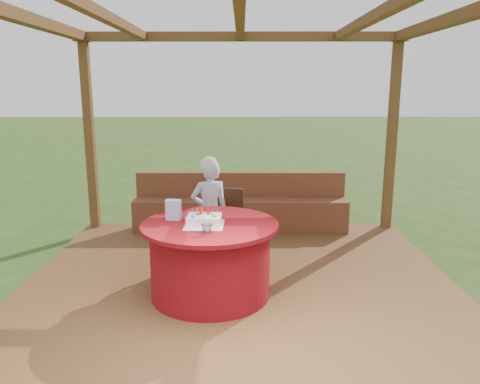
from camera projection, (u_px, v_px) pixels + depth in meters
name	position (u px, v px, depth m)	size (l,w,h in m)	color
ground	(240.00, 287.00, 5.06)	(60.00, 60.00, 0.00)	#284617
deck	(240.00, 282.00, 5.05)	(4.50, 4.00, 0.12)	brown
pergola	(240.00, 56.00, 4.53)	(4.50, 4.00, 2.72)	brown
bench	(240.00, 212.00, 6.65)	(3.00, 0.42, 0.80)	brown
table	(210.00, 259.00, 4.52)	(1.31, 1.31, 0.73)	maroon
chair	(226.00, 222.00, 5.50)	(0.48, 0.48, 0.83)	#392312
elderly_woman	(210.00, 209.00, 5.38)	(0.50, 0.41, 1.23)	#ABD6FF
birthday_cake	(204.00, 220.00, 4.36)	(0.37, 0.37, 0.17)	white
gift_bag	(173.00, 210.00, 4.55)	(0.14, 0.09, 0.20)	#C37EB1
drinking_glass	(207.00, 229.00, 4.11)	(0.10, 0.10, 0.09)	white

